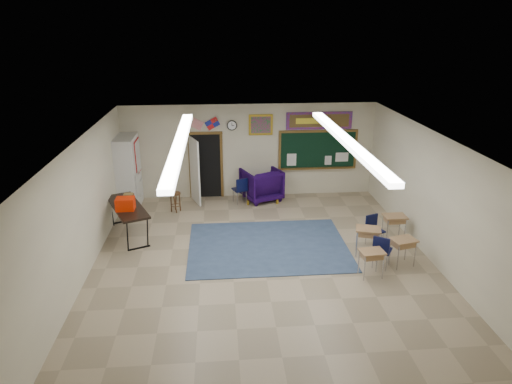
{
  "coord_description": "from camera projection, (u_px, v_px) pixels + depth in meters",
  "views": [
    {
      "loc": [
        -0.97,
        -9.53,
        5.36
      ],
      "look_at": [
        -0.05,
        1.5,
        1.23
      ],
      "focal_mm": 32.0,
      "sensor_mm": 36.0,
      "label": 1
    }
  ],
  "objects": [
    {
      "name": "bulletin_board",
      "position": [
        319.0,
        121.0,
        14.33
      ],
      "size": [
        2.1,
        0.05,
        0.55
      ],
      "color": "#A81F0E",
      "rests_on": "back_wall"
    },
    {
      "name": "student_chair_desk_a",
      "position": [
        382.0,
        251.0,
        10.5
      ],
      "size": [
        0.57,
        0.57,
        0.83
      ],
      "primitive_type": null,
      "rotation": [
        0.0,
        0.0,
        2.56
      ],
      "color": "black",
      "rests_on": "floor"
    },
    {
      "name": "front_wall",
      "position": [
        297.0,
        328.0,
        6.12
      ],
      "size": [
        8.0,
        0.04,
        3.0
      ],
      "primitive_type": "cube",
      "color": "beige",
      "rests_on": "floor"
    },
    {
      "name": "doorway",
      "position": [
        203.0,
        167.0,
        14.42
      ],
      "size": [
        1.1,
        0.89,
        2.16
      ],
      "color": "black",
      "rests_on": "back_wall"
    },
    {
      "name": "student_desk_back_right",
      "position": [
        402.0,
        251.0,
        10.59
      ],
      "size": [
        0.65,
        0.55,
        0.67
      ],
      "rotation": [
        0.0,
        0.0,
        0.26
      ],
      "color": "#986B47",
      "rests_on": "floor"
    },
    {
      "name": "fluorescent_strips",
      "position": [
        264.0,
        142.0,
        9.81
      ],
      "size": [
        3.86,
        6.0,
        0.1
      ],
      "primitive_type": null,
      "color": "white",
      "rests_on": "ceiling"
    },
    {
      "name": "folding_table",
      "position": [
        128.0,
        219.0,
        12.06
      ],
      "size": [
        1.45,
        2.16,
        1.17
      ],
      "rotation": [
        0.0,
        0.0,
        0.41
      ],
      "color": "black",
      "rests_on": "floor"
    },
    {
      "name": "left_wall",
      "position": [
        82.0,
        209.0,
        10.01
      ],
      "size": [
        0.04,
        9.0,
        3.0
      ],
      "primitive_type": "cube",
      "color": "beige",
      "rests_on": "floor"
    },
    {
      "name": "student_desk_front_left",
      "position": [
        367.0,
        240.0,
        11.06
      ],
      "size": [
        0.69,
        0.59,
        0.71
      ],
      "rotation": [
        0.0,
        0.0,
        -0.28
      ],
      "color": "#986B47",
      "rests_on": "floor"
    },
    {
      "name": "student_chair_reading",
      "position": [
        240.0,
        190.0,
        14.28
      ],
      "size": [
        0.55,
        0.55,
        0.84
      ],
      "primitive_type": null,
      "rotation": [
        0.0,
        0.0,
        3.52
      ],
      "color": "black",
      "rests_on": "floor"
    },
    {
      "name": "floor",
      "position": [
        263.0,
        262.0,
        10.84
      ],
      "size": [
        9.0,
        9.0,
        0.0
      ],
      "primitive_type": "plane",
      "color": "gray",
      "rests_on": "ground"
    },
    {
      "name": "student_desk_back_left",
      "position": [
        371.0,
        262.0,
        10.12
      ],
      "size": [
        0.57,
        0.45,
        0.63
      ],
      "rotation": [
        0.0,
        0.0,
        0.11
      ],
      "color": "#986B47",
      "rests_on": "floor"
    },
    {
      "name": "back_wall",
      "position": [
        250.0,
        151.0,
        14.52
      ],
      "size": [
        8.0,
        0.04,
        3.0
      ],
      "primitive_type": "cube",
      "color": "beige",
      "rests_on": "floor"
    },
    {
      "name": "wooden_stool",
      "position": [
        175.0,
        202.0,
        13.64
      ],
      "size": [
        0.34,
        0.34,
        0.59
      ],
      "color": "#502C18",
      "rests_on": "floor"
    },
    {
      "name": "ceiling",
      "position": [
        264.0,
        139.0,
        9.79
      ],
      "size": [
        8.0,
        9.0,
        0.04
      ],
      "primitive_type": "cube",
      "color": "beige",
      "rests_on": "back_wall"
    },
    {
      "name": "student_desk_front_right",
      "position": [
        394.0,
        226.0,
        11.84
      ],
      "size": [
        0.58,
        0.44,
        0.68
      ],
      "rotation": [
        0.0,
        0.0,
        0.02
      ],
      "color": "#986B47",
      "rests_on": "floor"
    },
    {
      "name": "wall_flags",
      "position": [
        204.0,
        122.0,
        14.01
      ],
      "size": [
        1.16,
        0.06,
        0.7
      ],
      "primitive_type": null,
      "color": "red",
      "rests_on": "back_wall"
    },
    {
      "name": "wingback_armchair",
      "position": [
        261.0,
        184.0,
        14.52
      ],
      "size": [
        1.43,
        1.45,
        1.02
      ],
      "primitive_type": "imported",
      "rotation": [
        0.0,
        0.0,
        3.52
      ],
      "color": "#160431",
      "rests_on": "floor"
    },
    {
      "name": "area_rug",
      "position": [
        268.0,
        246.0,
        11.6
      ],
      "size": [
        4.0,
        3.0,
        0.02
      ],
      "primitive_type": "cube",
      "color": "#374A69",
      "rests_on": "floor"
    },
    {
      "name": "storage_cabinet",
      "position": [
        129.0,
        172.0,
        13.76
      ],
      "size": [
        0.59,
        1.25,
        2.2
      ],
      "color": "silver",
      "rests_on": "floor"
    },
    {
      "name": "chalkboard",
      "position": [
        318.0,
        151.0,
        14.67
      ],
      "size": [
        2.55,
        0.14,
        1.3
      ],
      "color": "brown",
      "rests_on": "back_wall"
    },
    {
      "name": "student_chair_desk_b",
      "position": [
        375.0,
        231.0,
        11.52
      ],
      "size": [
        0.51,
        0.51,
        0.79
      ],
      "primitive_type": null,
      "rotation": [
        0.0,
        0.0,
        0.37
      ],
      "color": "black",
      "rests_on": "floor"
    },
    {
      "name": "right_wall",
      "position": [
        434.0,
        198.0,
        10.63
      ],
      "size": [
        0.04,
        9.0,
        3.0
      ],
      "primitive_type": "cube",
      "color": "beige",
      "rests_on": "floor"
    },
    {
      "name": "wall_clock",
      "position": [
        232.0,
        125.0,
        14.15
      ],
      "size": [
        0.32,
        0.05,
        0.32
      ],
      "color": "black",
      "rests_on": "back_wall"
    },
    {
      "name": "framed_art_print",
      "position": [
        261.0,
        125.0,
        14.22
      ],
      "size": [
        0.75,
        0.05,
        0.65
      ],
      "color": "#AC8921",
      "rests_on": "back_wall"
    }
  ]
}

